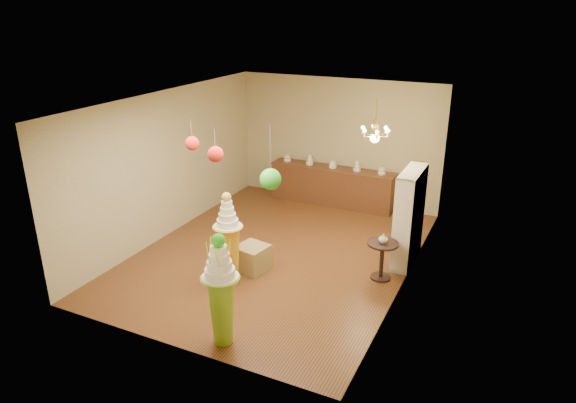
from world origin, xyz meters
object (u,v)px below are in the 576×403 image
at_px(round_table, 382,255).
at_px(pedestal_orange, 229,247).
at_px(sideboard, 332,185).
at_px(pedestal_green, 221,297).

bearing_deg(round_table, pedestal_orange, -151.36).
bearing_deg(sideboard, pedestal_orange, -93.27).
bearing_deg(round_table, sideboard, 124.58).
height_order(pedestal_orange, sideboard, pedestal_orange).
height_order(pedestal_green, pedestal_orange, pedestal_green).
relative_size(pedestal_green, round_table, 2.44).
height_order(pedestal_green, sideboard, pedestal_green).
bearing_deg(pedestal_orange, sideboard, 86.73).
bearing_deg(sideboard, pedestal_green, -84.58).
distance_m(pedestal_green, sideboard, 5.85).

